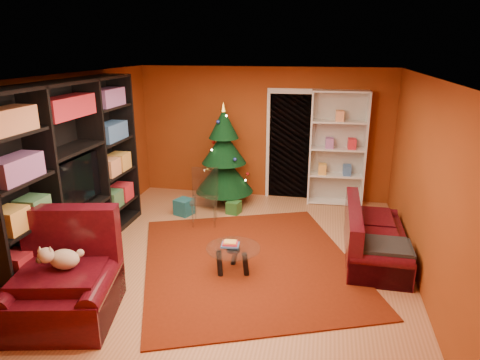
% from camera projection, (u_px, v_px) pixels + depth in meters
% --- Properties ---
extents(floor, '(5.00, 5.50, 0.05)m').
position_uv_depth(floor, '(235.00, 257.00, 6.36)').
color(floor, '#AE6E45').
rests_on(floor, ground).
extents(ceiling, '(5.00, 5.50, 0.05)m').
position_uv_depth(ceiling, '(234.00, 74.00, 5.56)').
color(ceiling, silver).
rests_on(ceiling, wall_back).
extents(wall_back, '(5.00, 0.05, 2.60)m').
position_uv_depth(wall_back, '(263.00, 133.00, 8.56)').
color(wall_back, '#8E3B14').
rests_on(wall_back, ground).
extents(wall_left, '(0.05, 5.50, 2.60)m').
position_uv_depth(wall_left, '(71.00, 162.00, 6.44)').
color(wall_left, '#8E3B14').
rests_on(wall_left, ground).
extents(wall_right, '(0.05, 5.50, 2.60)m').
position_uv_depth(wall_right, '(426.00, 182.00, 5.48)').
color(wall_right, '#8E3B14').
rests_on(wall_right, ground).
extents(doorway, '(1.06, 0.60, 2.16)m').
position_uv_depth(doorway, '(293.00, 147.00, 8.48)').
color(doorway, black).
rests_on(doorway, floor).
extents(rug, '(3.93, 4.21, 0.02)m').
position_uv_depth(rug, '(248.00, 261.00, 6.15)').
color(rug, '#651E0A').
rests_on(rug, floor).
extents(media_unit, '(0.51, 3.30, 2.53)m').
position_uv_depth(media_unit, '(70.00, 173.00, 6.01)').
color(media_unit, black).
rests_on(media_unit, floor).
extents(christmas_tree, '(1.35, 1.35, 2.00)m').
position_uv_depth(christmas_tree, '(224.00, 155.00, 8.20)').
color(christmas_tree, black).
rests_on(christmas_tree, floor).
extents(gift_box_teal, '(0.38, 0.38, 0.29)m').
position_uv_depth(gift_box_teal, '(184.00, 207.00, 7.85)').
color(gift_box_teal, '#165B69').
rests_on(gift_box_teal, floor).
extents(gift_box_green, '(0.28, 0.28, 0.23)m').
position_uv_depth(gift_box_green, '(234.00, 207.00, 7.91)').
color(gift_box_green, '#215C23').
rests_on(gift_box_green, floor).
extents(gift_box_red, '(0.28, 0.28, 0.21)m').
position_uv_depth(gift_box_red, '(233.00, 191.00, 8.85)').
color(gift_box_red, '#A62021').
rests_on(gift_box_red, floor).
extents(white_bookshelf, '(1.06, 0.41, 2.25)m').
position_uv_depth(white_bookshelf, '(337.00, 149.00, 8.15)').
color(white_bookshelf, white).
rests_on(white_bookshelf, floor).
extents(armchair, '(1.47, 1.47, 0.96)m').
position_uv_depth(armchair, '(61.00, 280.00, 4.75)').
color(armchair, '#37070F').
rests_on(armchair, rug).
extents(dog, '(0.46, 0.38, 0.31)m').
position_uv_depth(dog, '(65.00, 259.00, 4.73)').
color(dog, beige).
rests_on(dog, armchair).
extents(sofa, '(0.85, 1.84, 0.79)m').
position_uv_depth(sofa, '(376.00, 232.00, 6.19)').
color(sofa, '#37070F').
rests_on(sofa, rug).
extents(coffee_table, '(0.81, 0.81, 0.46)m').
position_uv_depth(coffee_table, '(233.00, 260.00, 5.81)').
color(coffee_table, gray).
rests_on(coffee_table, rug).
extents(acrylic_chair, '(0.53, 0.57, 0.88)m').
position_uv_depth(acrylic_chair, '(204.00, 201.00, 7.31)').
color(acrylic_chair, '#66605B').
rests_on(acrylic_chair, rug).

